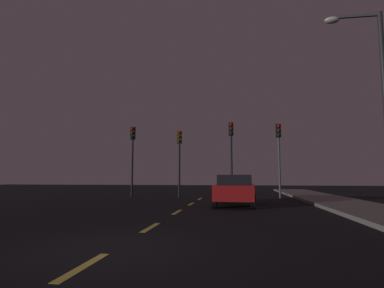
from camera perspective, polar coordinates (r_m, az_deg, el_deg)
The scene contains 13 objects.
ground_plane at distance 13.20m, azimuth -2.22°, elevation -12.03°, with size 80.00×80.00×0.00m, color black.
sidewalk_curb_right at distance 13.95m, azimuth 30.33°, elevation -10.59°, with size 3.00×40.00×0.15m, color gray.
lane_stripe_nearest at distance 5.45m, azimuth -19.18°, elevation -20.33°, with size 0.16×1.60×0.01m, color #EACC4C.
lane_stripe_second at distance 8.94m, azimuth -7.53°, elevation -14.84°, with size 0.16×1.60×0.01m, color #EACC4C.
lane_stripe_third at distance 12.61m, azimuth -2.72°, elevation -12.29°, with size 0.16×1.60×0.01m, color #EACC4C.
lane_stripe_fourth at distance 16.34m, azimuth -0.14°, elevation -10.86°, with size 0.16×1.60×0.01m, color #EACC4C.
lane_stripe_fifth at distance 20.10m, azimuth 1.47°, elevation -9.95°, with size 0.16×1.60×0.01m, color #EACC4C.
traffic_signal_far_left at distance 22.57m, azimuth -10.81°, elevation -0.65°, with size 0.32×0.38×4.93m.
traffic_signal_center_left at distance 21.68m, azimuth -2.33°, elevation -1.13°, with size 0.32×0.38×4.59m.
traffic_signal_center_right at distance 21.35m, azimuth 7.17°, elevation -0.15°, with size 0.32×0.38×5.08m.
traffic_signal_far_right at distance 21.51m, azimuth 15.56°, elevation -0.32°, with size 0.32×0.38×4.90m.
car_stopped_ahead at distance 15.70m, azimuth 7.91°, elevation -8.22°, with size 2.04×4.57×1.48m.
street_lamp_right at distance 13.55m, azimuth 30.48°, elevation 8.41°, with size 2.09×0.36×7.60m.
Camera 1 is at (2.38, -5.91, 1.38)m, focal length 29.23 mm.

